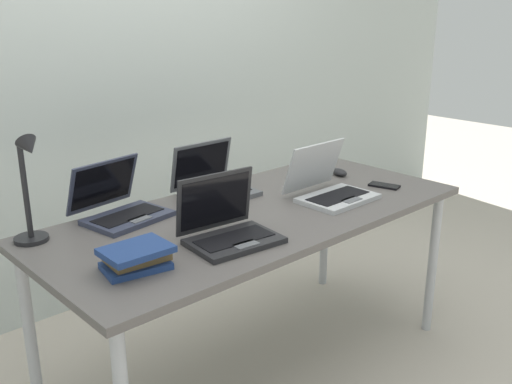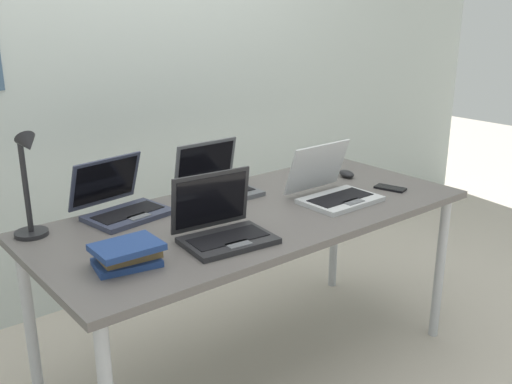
{
  "view_description": "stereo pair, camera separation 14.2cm",
  "coord_description": "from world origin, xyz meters",
  "px_view_note": "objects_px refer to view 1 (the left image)",
  "views": [
    {
      "loc": [
        -1.51,
        -1.64,
        1.54
      ],
      "look_at": [
        0.0,
        0.0,
        0.82
      ],
      "focal_mm": 40.92,
      "sensor_mm": 36.0,
      "label": 1
    },
    {
      "loc": [
        -1.41,
        -1.73,
        1.54
      ],
      "look_at": [
        0.0,
        0.0,
        0.82
      ],
      "focal_mm": 40.92,
      "sensor_mm": 36.0,
      "label": 2
    }
  ],
  "objects_px": {
    "laptop_front_right": "(228,228)",
    "laptop_far_corner": "(214,185)",
    "laptop_back_left": "(120,207)",
    "desk_lamp": "(29,190)",
    "laptop_mid_desk": "(330,188)",
    "book_stack": "(136,257)",
    "computer_mouse": "(339,172)",
    "cell_phone": "(384,186)"
  },
  "relations": [
    {
      "from": "laptop_far_corner",
      "to": "book_stack",
      "type": "xyz_separation_m",
      "value": [
        -0.64,
        -0.41,
        -0.01
      ]
    },
    {
      "from": "computer_mouse",
      "to": "laptop_far_corner",
      "type": "bearing_deg",
      "value": 177.87
    },
    {
      "from": "cell_phone",
      "to": "book_stack",
      "type": "relative_size",
      "value": 0.6
    },
    {
      "from": "laptop_mid_desk",
      "to": "laptop_far_corner",
      "type": "relative_size",
      "value": 1.05
    },
    {
      "from": "laptop_front_right",
      "to": "computer_mouse",
      "type": "bearing_deg",
      "value": 15.58
    },
    {
      "from": "desk_lamp",
      "to": "book_stack",
      "type": "height_order",
      "value": "desk_lamp"
    },
    {
      "from": "desk_lamp",
      "to": "laptop_mid_desk",
      "type": "xyz_separation_m",
      "value": [
        1.14,
        -0.37,
        -0.15
      ]
    },
    {
      "from": "computer_mouse",
      "to": "laptop_back_left",
      "type": "bearing_deg",
      "value": -177.74
    },
    {
      "from": "laptop_far_corner",
      "to": "computer_mouse",
      "type": "relative_size",
      "value": 3.23
    },
    {
      "from": "laptop_back_left",
      "to": "laptop_far_corner",
      "type": "relative_size",
      "value": 1.13
    },
    {
      "from": "desk_lamp",
      "to": "laptop_far_corner",
      "type": "xyz_separation_m",
      "value": [
        0.8,
        -0.01,
        -0.15
      ]
    },
    {
      "from": "desk_lamp",
      "to": "computer_mouse",
      "type": "bearing_deg",
      "value": -7.12
    },
    {
      "from": "laptop_mid_desk",
      "to": "laptop_front_right",
      "type": "relative_size",
      "value": 0.97
    },
    {
      "from": "cell_phone",
      "to": "computer_mouse",
      "type": "bearing_deg",
      "value": 76.42
    },
    {
      "from": "laptop_back_left",
      "to": "laptop_front_right",
      "type": "xyz_separation_m",
      "value": [
        0.16,
        -0.46,
        0.0
      ]
    },
    {
      "from": "laptop_back_left",
      "to": "laptop_front_right",
      "type": "relative_size",
      "value": 1.05
    },
    {
      "from": "cell_phone",
      "to": "book_stack",
      "type": "height_order",
      "value": "book_stack"
    },
    {
      "from": "desk_lamp",
      "to": "cell_phone",
      "type": "relative_size",
      "value": 2.94
    },
    {
      "from": "laptop_mid_desk",
      "to": "computer_mouse",
      "type": "xyz_separation_m",
      "value": [
        0.3,
        0.19,
        -0.03
      ]
    },
    {
      "from": "laptop_front_right",
      "to": "cell_phone",
      "type": "height_order",
      "value": "laptop_front_right"
    },
    {
      "from": "cell_phone",
      "to": "laptop_back_left",
      "type": "bearing_deg",
      "value": 141.37
    },
    {
      "from": "laptop_mid_desk",
      "to": "desk_lamp",
      "type": "bearing_deg",
      "value": 161.88
    },
    {
      "from": "laptop_back_left",
      "to": "computer_mouse",
      "type": "xyz_separation_m",
      "value": [
        1.09,
        -0.2,
        -0.03
      ]
    },
    {
      "from": "laptop_front_right",
      "to": "laptop_far_corner",
      "type": "distance_m",
      "value": 0.52
    },
    {
      "from": "laptop_far_corner",
      "to": "book_stack",
      "type": "distance_m",
      "value": 0.76
    },
    {
      "from": "laptop_mid_desk",
      "to": "book_stack",
      "type": "xyz_separation_m",
      "value": [
        -0.99,
        -0.04,
        -0.01
      ]
    },
    {
      "from": "desk_lamp",
      "to": "laptop_far_corner",
      "type": "distance_m",
      "value": 0.81
    },
    {
      "from": "laptop_back_left",
      "to": "computer_mouse",
      "type": "bearing_deg",
      "value": -10.64
    },
    {
      "from": "computer_mouse",
      "to": "book_stack",
      "type": "xyz_separation_m",
      "value": [
        -1.29,
        -0.24,
        0.02
      ]
    },
    {
      "from": "laptop_far_corner",
      "to": "computer_mouse",
      "type": "xyz_separation_m",
      "value": [
        0.65,
        -0.17,
        -0.03
      ]
    },
    {
      "from": "laptop_mid_desk",
      "to": "cell_phone",
      "type": "bearing_deg",
      "value": -11.42
    },
    {
      "from": "laptop_back_left",
      "to": "desk_lamp",
      "type": "bearing_deg",
      "value": -176.02
    },
    {
      "from": "laptop_back_left",
      "to": "laptop_far_corner",
      "type": "distance_m",
      "value": 0.45
    },
    {
      "from": "laptop_front_right",
      "to": "laptop_far_corner",
      "type": "height_order",
      "value": "laptop_front_right"
    },
    {
      "from": "laptop_mid_desk",
      "to": "computer_mouse",
      "type": "bearing_deg",
      "value": 32.92
    },
    {
      "from": "laptop_far_corner",
      "to": "laptop_mid_desk",
      "type": "bearing_deg",
      "value": -46.79
    },
    {
      "from": "laptop_mid_desk",
      "to": "book_stack",
      "type": "height_order",
      "value": "laptop_mid_desk"
    },
    {
      "from": "computer_mouse",
      "to": "laptop_mid_desk",
      "type": "bearing_deg",
      "value": -134.18
    },
    {
      "from": "laptop_far_corner",
      "to": "computer_mouse",
      "type": "distance_m",
      "value": 0.67
    },
    {
      "from": "desk_lamp",
      "to": "computer_mouse",
      "type": "height_order",
      "value": "desk_lamp"
    },
    {
      "from": "desk_lamp",
      "to": "laptop_far_corner",
      "type": "height_order",
      "value": "desk_lamp"
    },
    {
      "from": "laptop_back_left",
      "to": "laptop_mid_desk",
      "type": "bearing_deg",
      "value": -26.8
    }
  ]
}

